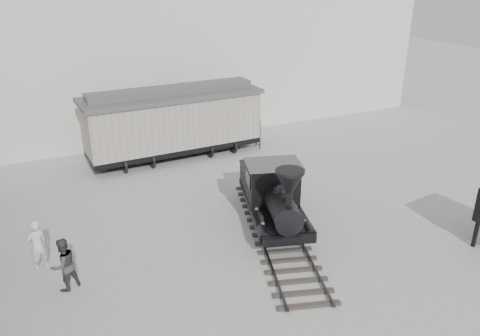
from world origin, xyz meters
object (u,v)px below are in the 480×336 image
visitor_a (37,245)px  visitor_b (64,265)px  locomotive (274,199)px  boxcar (173,121)px

visitor_a → visitor_b: 1.53m
visitor_a → visitor_b: visitor_a is taller
locomotive → boxcar: size_ratio=0.97×
boxcar → visitor_a: 9.91m
locomotive → visitor_b: 7.10m
locomotive → visitor_b: (-7.07, -0.62, -0.26)m
visitor_a → visitor_b: size_ratio=1.00×
visitor_b → boxcar: bearing=-152.9°
boxcar → visitor_a: size_ratio=5.36×
locomotive → visitor_b: size_ratio=5.20×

